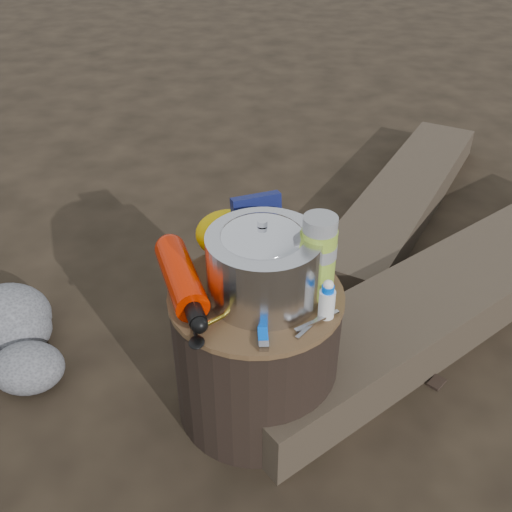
# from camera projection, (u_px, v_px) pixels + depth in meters

# --- Properties ---
(ground) EXTENTS (60.00, 60.00, 0.00)m
(ground) POSITION_uv_depth(u_px,v_px,m) (256.00, 403.00, 1.56)
(ground) COLOR black
(ground) RESTS_ON ground
(stump) EXTENTS (0.41, 0.41, 0.38)m
(stump) POSITION_uv_depth(u_px,v_px,m) (256.00, 352.00, 1.46)
(stump) COLOR black
(stump) RESTS_ON ground
(log_main) EXTENTS (1.54, 1.41, 0.15)m
(log_main) POSITION_uv_depth(u_px,v_px,m) (465.00, 286.00, 1.86)
(log_main) COLOR #3C3126
(log_main) RESTS_ON ground
(log_small) EXTENTS (0.81, 1.36, 0.11)m
(log_small) POSITION_uv_depth(u_px,v_px,m) (404.00, 197.00, 2.38)
(log_small) COLOR #3C3126
(log_small) RESTS_ON ground
(foil_windscreen) EXTENTS (0.26, 0.26, 0.16)m
(foil_windscreen) POSITION_uv_depth(u_px,v_px,m) (264.00, 266.00, 1.30)
(foil_windscreen) COLOR #BABBC1
(foil_windscreen) RESTS_ON stump
(camping_pot) EXTENTS (0.18, 0.18, 0.18)m
(camping_pot) POSITION_uv_depth(u_px,v_px,m) (262.00, 260.00, 1.30)
(camping_pot) COLOR silver
(camping_pot) RESTS_ON stump
(fuel_bottle) EXTENTS (0.19, 0.32, 0.08)m
(fuel_bottle) POSITION_uv_depth(u_px,v_px,m) (181.00, 277.00, 1.34)
(fuel_bottle) COLOR red
(fuel_bottle) RESTS_ON stump
(thermos) EXTENTS (0.08, 0.08, 0.20)m
(thermos) POSITION_uv_depth(u_px,v_px,m) (318.00, 257.00, 1.29)
(thermos) COLOR #8FB433
(thermos) RESTS_ON stump
(travel_mug) EXTENTS (0.07, 0.07, 0.11)m
(travel_mug) POSITION_uv_depth(u_px,v_px,m) (301.00, 242.00, 1.43)
(travel_mug) COLOR black
(travel_mug) RESTS_ON stump
(stuff_sack) EXTENTS (0.17, 0.14, 0.12)m
(stuff_sack) POSITION_uv_depth(u_px,v_px,m) (230.00, 234.00, 1.45)
(stuff_sack) COLOR #D5AA00
(stuff_sack) RESTS_ON stump
(food_pouch) EXTENTS (0.12, 0.08, 0.16)m
(food_pouch) POSITION_uv_depth(u_px,v_px,m) (257.00, 225.00, 1.45)
(food_pouch) COLOR #0D1347
(food_pouch) RESTS_ON stump
(lighter) EXTENTS (0.03, 0.08, 0.01)m
(lighter) POSITION_uv_depth(u_px,v_px,m) (263.00, 333.00, 1.23)
(lighter) COLOR #0055F0
(lighter) RESTS_ON stump
(pot_grabber) EXTENTS (0.10, 0.11, 0.01)m
(pot_grabber) POSITION_uv_depth(u_px,v_px,m) (313.00, 323.00, 1.26)
(pot_grabber) COLOR #A9A9AE
(pot_grabber) RESTS_ON stump
(spork) EXTENTS (0.06, 0.13, 0.01)m
(spork) POSITION_uv_depth(u_px,v_px,m) (194.00, 323.00, 1.26)
(spork) COLOR black
(spork) RESTS_ON stump
(squeeze_bottle) EXTENTS (0.04, 0.04, 0.09)m
(squeeze_bottle) POSITION_uv_depth(u_px,v_px,m) (327.00, 301.00, 1.26)
(squeeze_bottle) COLOR white
(squeeze_bottle) RESTS_ON stump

